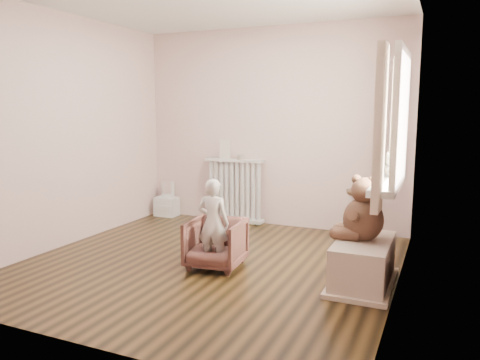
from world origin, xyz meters
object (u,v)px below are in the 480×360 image
at_px(toy_vanity, 166,197).
at_px(toy_bench, 363,263).
at_px(armchair, 216,243).
at_px(plush_cat, 392,166).
at_px(teddy_bear, 364,210).
at_px(radiator, 234,194).
at_px(child, 213,223).

xyz_separation_m(toy_vanity, toy_bench, (3.07, -1.61, -0.08)).
relative_size(toy_vanity, toy_bench, 0.58).
xyz_separation_m(armchair, plush_cat, (1.54, 0.71, 0.76)).
xyz_separation_m(toy_vanity, teddy_bear, (3.05, -1.57, 0.40)).
distance_m(radiator, armchair, 1.85).
xyz_separation_m(child, plush_cat, (1.54, 0.76, 0.54)).
bearing_deg(plush_cat, child, -132.91).
xyz_separation_m(radiator, toy_bench, (2.00, -1.64, -0.19)).
height_order(radiator, toy_bench, radiator).
relative_size(toy_vanity, plush_cat, 1.83).
distance_m(toy_bench, plush_cat, 1.01).
bearing_deg(toy_bench, teddy_bear, 122.23).
distance_m(radiator, plush_cat, 2.45).
bearing_deg(armchair, toy_bench, 0.14).
bearing_deg(child, teddy_bear, -176.44).
xyz_separation_m(radiator, plush_cat, (2.14, -1.03, 0.61)).
height_order(toy_bench, teddy_bear, teddy_bear).
bearing_deg(plush_cat, armchair, -134.42).
distance_m(child, teddy_bear, 1.41).
bearing_deg(plush_cat, radiator, 174.96).
height_order(armchair, plush_cat, plush_cat).
height_order(child, plush_cat, plush_cat).
distance_m(toy_vanity, armchair, 2.39).
distance_m(armchair, teddy_bear, 1.45).
bearing_deg(toy_vanity, teddy_bear, -27.30).
distance_m(radiator, child, 1.89).
relative_size(armchair, teddy_bear, 0.94).
xyz_separation_m(child, teddy_bear, (1.38, 0.19, 0.21)).
xyz_separation_m(armchair, teddy_bear, (1.38, 0.14, 0.43)).
height_order(toy_vanity, toy_bench, toy_vanity).
distance_m(child, toy_bench, 1.43).
distance_m(radiator, teddy_bear, 2.56).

